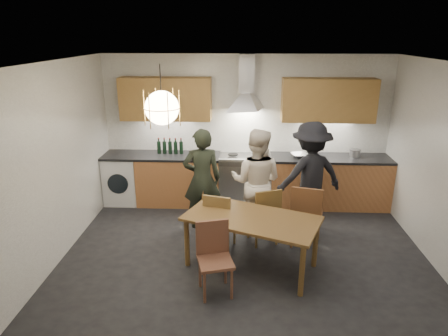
{
  "coord_description": "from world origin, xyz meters",
  "views": [
    {
      "loc": [
        -0.05,
        -4.69,
        2.94
      ],
      "look_at": [
        -0.3,
        0.4,
        1.2
      ],
      "focal_mm": 32.0,
      "sensor_mm": 36.0,
      "label": 1
    }
  ],
  "objects_px": {
    "person_left": "(202,179)",
    "wine_bottles": "(170,146)",
    "chair_front": "(214,252)",
    "mixing_bowl": "(299,155)",
    "stock_pot": "(355,153)",
    "chair_back_left": "(219,218)",
    "person_mid": "(256,182)",
    "dining_table": "(252,223)",
    "person_right": "(310,175)"
  },
  "relations": [
    {
      "from": "person_left",
      "to": "wine_bottles",
      "type": "bearing_deg",
      "value": -65.65
    },
    {
      "from": "chair_front",
      "to": "person_left",
      "type": "relative_size",
      "value": 0.54
    },
    {
      "from": "mixing_bowl",
      "to": "stock_pot",
      "type": "xyz_separation_m",
      "value": [
        0.96,
        0.07,
        0.03
      ]
    },
    {
      "from": "chair_front",
      "to": "mixing_bowl",
      "type": "relative_size",
      "value": 3.08
    },
    {
      "from": "stock_pot",
      "to": "person_left",
      "type": "bearing_deg",
      "value": -159.56
    },
    {
      "from": "chair_front",
      "to": "person_left",
      "type": "height_order",
      "value": "person_left"
    },
    {
      "from": "chair_back_left",
      "to": "mixing_bowl",
      "type": "height_order",
      "value": "mixing_bowl"
    },
    {
      "from": "person_mid",
      "to": "dining_table",
      "type": "bearing_deg",
      "value": 99.88
    },
    {
      "from": "stock_pot",
      "to": "wine_bottles",
      "type": "height_order",
      "value": "wine_bottles"
    },
    {
      "from": "chair_back_left",
      "to": "stock_pot",
      "type": "xyz_separation_m",
      "value": [
        2.24,
        1.68,
        0.47
      ]
    },
    {
      "from": "person_mid",
      "to": "mixing_bowl",
      "type": "distance_m",
      "value": 1.27
    },
    {
      "from": "dining_table",
      "to": "stock_pot",
      "type": "height_order",
      "value": "stock_pot"
    },
    {
      "from": "dining_table",
      "to": "person_left",
      "type": "xyz_separation_m",
      "value": [
        -0.75,
        1.11,
        0.17
      ]
    },
    {
      "from": "chair_back_left",
      "to": "chair_front",
      "type": "height_order",
      "value": "chair_front"
    },
    {
      "from": "person_right",
      "to": "stock_pot",
      "type": "height_order",
      "value": "person_right"
    },
    {
      "from": "chair_back_left",
      "to": "mixing_bowl",
      "type": "xyz_separation_m",
      "value": [
        1.29,
        1.61,
        0.44
      ]
    },
    {
      "from": "person_left",
      "to": "chair_back_left",
      "type": "bearing_deg",
      "value": 103.27
    },
    {
      "from": "person_left",
      "to": "stock_pot",
      "type": "bearing_deg",
      "value": -168.77
    },
    {
      "from": "person_left",
      "to": "person_mid",
      "type": "distance_m",
      "value": 0.84
    },
    {
      "from": "mixing_bowl",
      "to": "person_mid",
      "type": "bearing_deg",
      "value": -127.34
    },
    {
      "from": "person_right",
      "to": "stock_pot",
      "type": "bearing_deg",
      "value": -156.25
    },
    {
      "from": "person_left",
      "to": "person_right",
      "type": "bearing_deg",
      "value": 175.25
    },
    {
      "from": "person_right",
      "to": "chair_front",
      "type": "bearing_deg",
      "value": 33.38
    },
    {
      "from": "mixing_bowl",
      "to": "wine_bottles",
      "type": "xyz_separation_m",
      "value": [
        -2.25,
        0.12,
        0.1
      ]
    },
    {
      "from": "person_mid",
      "to": "mixing_bowl",
      "type": "xyz_separation_m",
      "value": [
        0.77,
        1.0,
        0.12
      ]
    },
    {
      "from": "mixing_bowl",
      "to": "chair_front",
      "type": "bearing_deg",
      "value": -117.18
    },
    {
      "from": "chair_back_left",
      "to": "person_left",
      "type": "xyz_separation_m",
      "value": [
        -0.3,
        0.73,
        0.3
      ]
    },
    {
      "from": "person_right",
      "to": "dining_table",
      "type": "bearing_deg",
      "value": 34.6
    },
    {
      "from": "person_left",
      "to": "stock_pot",
      "type": "height_order",
      "value": "person_left"
    },
    {
      "from": "dining_table",
      "to": "person_left",
      "type": "relative_size",
      "value": 1.17
    },
    {
      "from": "person_right",
      "to": "person_mid",
      "type": "bearing_deg",
      "value": -2.2
    },
    {
      "from": "person_right",
      "to": "stock_pot",
      "type": "relative_size",
      "value": 9.33
    },
    {
      "from": "chair_back_left",
      "to": "person_mid",
      "type": "height_order",
      "value": "person_mid"
    },
    {
      "from": "mixing_bowl",
      "to": "wine_bottles",
      "type": "distance_m",
      "value": 2.26
    },
    {
      "from": "person_mid",
      "to": "mixing_bowl",
      "type": "height_order",
      "value": "person_mid"
    },
    {
      "from": "stock_pot",
      "to": "wine_bottles",
      "type": "bearing_deg",
      "value": 179.1
    },
    {
      "from": "chair_back_left",
      "to": "person_right",
      "type": "bearing_deg",
      "value": -132.54
    },
    {
      "from": "person_right",
      "to": "wine_bottles",
      "type": "height_order",
      "value": "person_right"
    },
    {
      "from": "dining_table",
      "to": "stock_pot",
      "type": "distance_m",
      "value": 2.76
    },
    {
      "from": "wine_bottles",
      "to": "chair_back_left",
      "type": "bearing_deg",
      "value": -60.83
    },
    {
      "from": "dining_table",
      "to": "chair_front",
      "type": "relative_size",
      "value": 2.16
    },
    {
      "from": "chair_back_left",
      "to": "chair_front",
      "type": "xyz_separation_m",
      "value": [
        -0.0,
        -0.91,
        0.0
      ]
    },
    {
      "from": "person_mid",
      "to": "wine_bottles",
      "type": "height_order",
      "value": "person_mid"
    },
    {
      "from": "person_left",
      "to": "wine_bottles",
      "type": "distance_m",
      "value": 1.22
    },
    {
      "from": "dining_table",
      "to": "person_mid",
      "type": "height_order",
      "value": "person_mid"
    },
    {
      "from": "chair_front",
      "to": "wine_bottles",
      "type": "relative_size",
      "value": 1.87
    },
    {
      "from": "mixing_bowl",
      "to": "stock_pot",
      "type": "height_order",
      "value": "stock_pot"
    },
    {
      "from": "stock_pot",
      "to": "wine_bottles",
      "type": "distance_m",
      "value": 3.21
    },
    {
      "from": "wine_bottles",
      "to": "chair_front",
      "type": "bearing_deg",
      "value": -69.94
    },
    {
      "from": "chair_back_left",
      "to": "wine_bottles",
      "type": "height_order",
      "value": "wine_bottles"
    }
  ]
}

